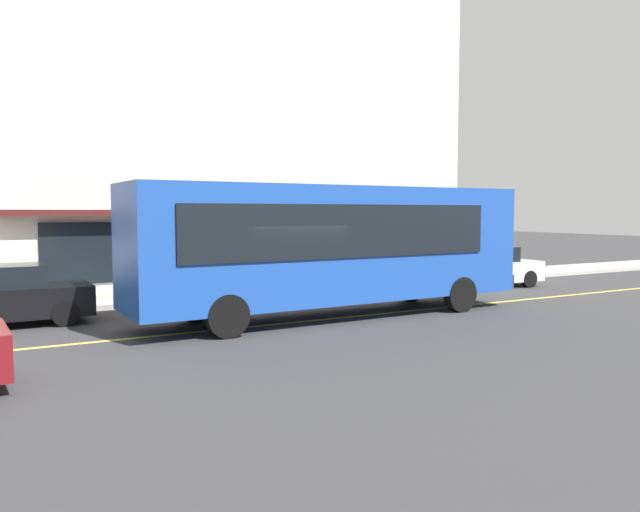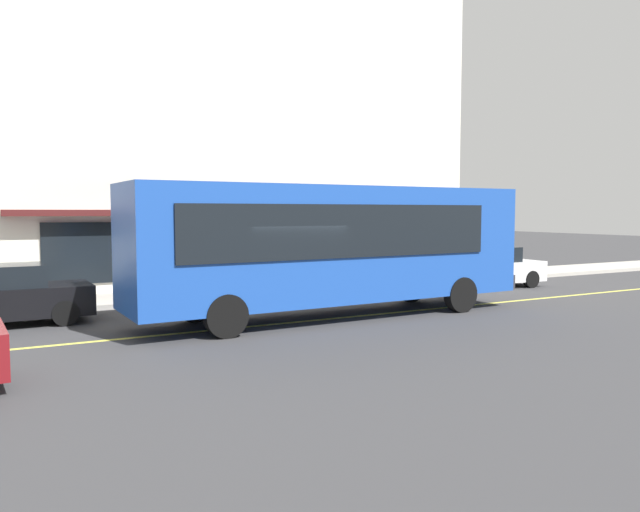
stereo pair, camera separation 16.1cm
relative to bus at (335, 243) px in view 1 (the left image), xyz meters
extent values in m
plane|color=#38383A|center=(-1.67, -0.24, -1.99)|extent=(120.00, 120.00, 0.00)
cube|color=#B2ADA3|center=(-1.67, 5.43, -1.91)|extent=(80.00, 2.69, 0.15)
cube|color=#D8D14C|center=(-1.67, -0.24, -1.98)|extent=(36.00, 0.16, 0.01)
cube|color=silver|center=(-0.38, 10.84, 4.47)|extent=(21.31, 8.12, 12.90)
cube|color=#4C1919|center=(-0.38, 6.52, 0.81)|extent=(14.92, 0.70, 0.20)
cube|color=black|center=(-0.38, 6.74, -0.49)|extent=(12.79, 0.08, 2.00)
cube|color=#1E4CAD|center=(-0.04, 0.00, 0.01)|extent=(11.06, 2.80, 3.00)
cube|color=black|center=(5.41, 0.15, 0.37)|extent=(0.18, 2.10, 1.80)
cube|color=black|center=(-0.37, 1.26, 0.37)|extent=(8.80, 0.30, 1.32)
cube|color=black|center=(-0.30, -1.28, 0.37)|extent=(8.80, 0.30, 1.32)
cube|color=#0CF259|center=(5.48, 0.15, 1.26)|extent=(0.13, 1.90, 0.36)
cube|color=#2D2D33|center=(5.51, 0.15, -1.24)|extent=(0.23, 2.40, 0.40)
cylinder|color=black|center=(3.45, 1.23, -1.49)|extent=(1.01, 0.33, 1.00)
cylinder|color=black|center=(3.51, -1.03, -1.49)|extent=(1.01, 0.33, 1.00)
cylinder|color=black|center=(-3.59, 1.03, -1.49)|extent=(1.01, 0.33, 1.00)
cylinder|color=black|center=(-3.53, -1.23, -1.49)|extent=(1.01, 0.33, 1.00)
cylinder|color=black|center=(-6.59, 3.68, -1.67)|extent=(0.64, 0.23, 0.64)
cylinder|color=black|center=(-6.56, 2.04, -1.67)|extent=(0.64, 0.23, 0.64)
cube|color=white|center=(8.19, 2.83, -1.39)|extent=(4.39, 2.03, 0.75)
cube|color=black|center=(8.04, 2.84, -0.74)|extent=(2.48, 1.64, 0.55)
cylinder|color=black|center=(9.65, 3.58, -1.67)|extent=(0.65, 0.25, 0.64)
cylinder|color=black|center=(9.56, 1.94, -1.67)|extent=(0.65, 0.25, 0.64)
cylinder|color=black|center=(6.81, 3.73, -1.67)|extent=(0.65, 0.25, 0.64)
cylinder|color=black|center=(6.73, 2.09, -1.67)|extent=(0.65, 0.25, 0.64)
cylinder|color=black|center=(-0.96, 5.76, -1.40)|extent=(0.18, 0.18, 0.88)
cylinder|color=#B28C33|center=(-0.96, 5.76, -0.61)|extent=(0.34, 0.34, 0.69)
sphere|color=tan|center=(-0.96, 5.76, -0.15)|extent=(0.24, 0.24, 0.24)
camera|label=1|loc=(-8.24, -14.05, 0.86)|focal=34.10mm
camera|label=2|loc=(-8.10, -14.13, 0.86)|focal=34.10mm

